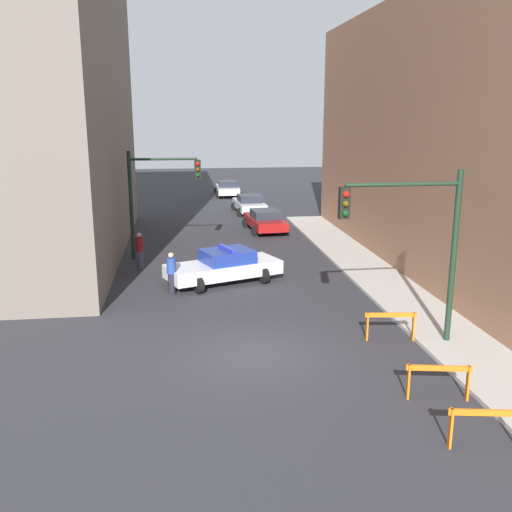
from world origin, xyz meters
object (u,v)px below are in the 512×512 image
at_px(traffic_light_near, 418,232).
at_px(parked_car_far, 228,188).
at_px(police_car, 224,266).
at_px(barrier_front, 486,422).
at_px(parked_car_mid, 249,204).
at_px(pedestrian_corner, 140,250).
at_px(traffic_light_far, 154,189).
at_px(pedestrian_crossing, 171,272).
at_px(parked_car_near, 265,220).
at_px(barrier_mid, 439,376).
at_px(barrier_back, 391,321).

relative_size(traffic_light_near, parked_car_far, 1.20).
distance_m(police_car, barrier_front, 13.63).
xyz_separation_m(parked_car_mid, parked_car_far, (-0.78, 8.92, 0.00)).
bearing_deg(police_car, pedestrian_corner, 31.69).
bearing_deg(parked_car_far, pedestrian_corner, -103.49).
bearing_deg(traffic_light_far, pedestrian_corner, -110.46).
relative_size(parked_car_far, barrier_front, 2.74).
xyz_separation_m(traffic_light_far, pedestrian_crossing, (0.80, -5.84, -2.54)).
xyz_separation_m(pedestrian_corner, barrier_front, (8.07, -15.71, -0.24)).
xyz_separation_m(parked_car_near, pedestrian_crossing, (-5.46, -11.69, 0.19)).
xyz_separation_m(parked_car_far, barrier_mid, (2.02, -36.74, -0.06)).
height_order(traffic_light_near, pedestrian_corner, traffic_light_near).
relative_size(barrier_mid, barrier_back, 0.99).
bearing_deg(barrier_mid, barrier_front, -88.89).
bearing_deg(parked_car_mid, traffic_light_near, -88.76).
distance_m(traffic_light_near, parked_car_far, 33.64).
bearing_deg(barrier_mid, pedestrian_corner, 120.66).
bearing_deg(police_car, barrier_back, -166.77).
height_order(police_car, pedestrian_crossing, pedestrian_crossing).
bearing_deg(traffic_light_far, parked_car_far, 75.98).
height_order(traffic_light_near, parked_car_mid, traffic_light_near).
xyz_separation_m(barrier_front, barrier_back, (0.17, 5.97, 0.00)).
bearing_deg(police_car, parked_car_near, -37.89).
bearing_deg(police_car, parked_car_far, -25.66).
bearing_deg(barrier_mid, parked_car_mid, 92.55).
bearing_deg(parked_car_near, pedestrian_corner, -137.15).
bearing_deg(pedestrian_crossing, traffic_light_near, -174.75).
relative_size(pedestrian_crossing, pedestrian_corner, 1.00).
bearing_deg(barrier_back, parked_car_near, 94.29).
bearing_deg(barrier_mid, parked_car_far, 93.15).
bearing_deg(traffic_light_near, pedestrian_crossing, 139.42).
bearing_deg(parked_car_mid, barrier_mid, -90.68).
distance_m(traffic_light_far, police_car, 6.11).
xyz_separation_m(traffic_light_near, traffic_light_far, (-8.03, 12.04, -0.13)).
relative_size(traffic_light_near, barrier_front, 3.28).
height_order(parked_car_far, barrier_front, parked_car_far).
height_order(traffic_light_far, police_car, traffic_light_far).
bearing_deg(barrier_front, parked_car_far, 93.03).
bearing_deg(parked_car_near, police_car, -112.49).
height_order(police_car, parked_car_mid, police_car).
bearing_deg(parked_car_near, parked_car_mid, 86.16).
xyz_separation_m(traffic_light_far, parked_car_mid, (6.12, 12.45, -2.72)).
relative_size(pedestrian_crossing, barrier_back, 1.04).
bearing_deg(pedestrian_crossing, police_car, -105.06).
bearing_deg(barrier_back, parked_car_mid, 93.44).
relative_size(traffic_light_near, parked_car_near, 1.17).
relative_size(traffic_light_far, parked_car_far, 1.20).
xyz_separation_m(parked_car_near, pedestrian_corner, (-6.93, -7.67, 0.19)).
bearing_deg(parked_car_far, barrier_mid, -85.81).
relative_size(pedestrian_corner, barrier_front, 1.05).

